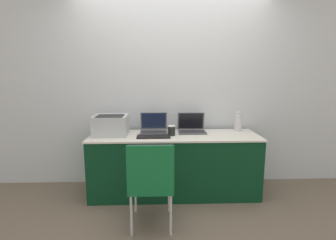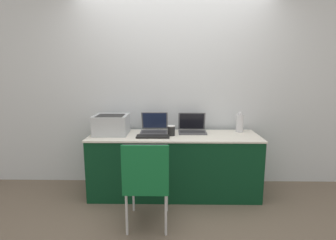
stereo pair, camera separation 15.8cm
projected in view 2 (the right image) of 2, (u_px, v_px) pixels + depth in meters
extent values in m
plane|color=#6B5B4C|center=(174.00, 204.00, 3.04)|extent=(14.00, 14.00, 0.00)
cube|color=silver|center=(174.00, 88.00, 3.50)|extent=(8.00, 0.05, 2.60)
cube|color=#0C381E|center=(174.00, 165.00, 3.27)|extent=(2.04, 0.61, 0.74)
cube|color=silver|center=(174.00, 136.00, 3.20)|extent=(2.06, 0.63, 0.02)
cube|color=#B2B7BC|center=(112.00, 125.00, 3.23)|extent=(0.41, 0.37, 0.24)
cube|color=black|center=(111.00, 117.00, 3.18)|extent=(0.32, 0.28, 0.04)
cube|color=#4C4C51|center=(154.00, 133.00, 3.28)|extent=(0.34, 0.24, 0.02)
cube|color=#2D2D30|center=(154.00, 132.00, 3.27)|extent=(0.30, 0.13, 0.00)
cube|color=#4C4C51|center=(155.00, 121.00, 3.43)|extent=(0.34, 0.10, 0.23)
cube|color=#192342|center=(155.00, 121.00, 3.42)|extent=(0.31, 0.08, 0.21)
cube|color=#4C4C51|center=(192.00, 132.00, 3.30)|extent=(0.35, 0.23, 0.02)
cube|color=#2D2D30|center=(192.00, 132.00, 3.28)|extent=(0.31, 0.12, 0.00)
cube|color=#4C4C51|center=(192.00, 121.00, 3.41)|extent=(0.35, 0.05, 0.22)
cube|color=black|center=(192.00, 121.00, 3.40)|extent=(0.31, 0.04, 0.20)
cube|color=black|center=(153.00, 136.00, 3.08)|extent=(0.39, 0.15, 0.02)
cylinder|color=black|center=(171.00, 131.00, 3.16)|extent=(0.09, 0.09, 0.11)
cylinder|color=white|center=(171.00, 126.00, 3.15)|extent=(0.09, 0.09, 0.01)
cylinder|color=silver|center=(240.00, 123.00, 3.35)|extent=(0.09, 0.09, 0.22)
sphere|color=silver|center=(240.00, 114.00, 3.33)|extent=(0.05, 0.05, 0.05)
cube|color=black|center=(148.00, 182.00, 2.61)|extent=(0.40, 0.47, 0.04)
cube|color=black|center=(145.00, 167.00, 2.35)|extent=(0.40, 0.03, 0.43)
cylinder|color=silver|center=(133.00, 193.00, 2.86)|extent=(0.02, 0.02, 0.41)
cylinder|color=silver|center=(167.00, 193.00, 2.86)|extent=(0.02, 0.02, 0.41)
cylinder|color=silver|center=(127.00, 214.00, 2.44)|extent=(0.02, 0.02, 0.41)
cylinder|color=silver|center=(166.00, 215.00, 2.43)|extent=(0.02, 0.02, 0.41)
cube|color=#146633|center=(145.00, 171.00, 2.33)|extent=(0.42, 0.02, 0.47)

